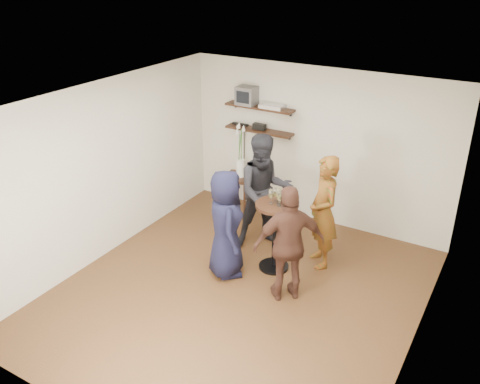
# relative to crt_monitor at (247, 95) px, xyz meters

# --- Properties ---
(room) EXTENTS (4.58, 5.08, 2.68)m
(room) POSITION_rel_crt_monitor_xyz_m (1.23, -2.38, -0.72)
(room) COLOR #492617
(room) RESTS_ON ground
(shelf_upper) EXTENTS (1.20, 0.25, 0.04)m
(shelf_upper) POSITION_rel_crt_monitor_xyz_m (0.23, 0.00, -0.17)
(shelf_upper) COLOR black
(shelf_upper) RESTS_ON room
(shelf_lower) EXTENTS (1.20, 0.25, 0.04)m
(shelf_lower) POSITION_rel_crt_monitor_xyz_m (0.23, 0.00, -0.57)
(shelf_lower) COLOR black
(shelf_lower) RESTS_ON room
(crt_monitor) EXTENTS (0.32, 0.30, 0.30)m
(crt_monitor) POSITION_rel_crt_monitor_xyz_m (0.00, 0.00, 0.00)
(crt_monitor) COLOR #59595B
(crt_monitor) RESTS_ON shelf_upper
(dvd_deck) EXTENTS (0.40, 0.24, 0.06)m
(dvd_deck) POSITION_rel_crt_monitor_xyz_m (0.47, 0.00, -0.12)
(dvd_deck) COLOR silver
(dvd_deck) RESTS_ON shelf_upper
(radio) EXTENTS (0.22, 0.10, 0.10)m
(radio) POSITION_rel_crt_monitor_xyz_m (0.24, 0.00, -0.50)
(radio) COLOR black
(radio) RESTS_ON shelf_lower
(power_strip) EXTENTS (0.30, 0.05, 0.03)m
(power_strip) POSITION_rel_crt_monitor_xyz_m (-0.16, 0.05, -0.54)
(power_strip) COLOR black
(power_strip) RESTS_ON shelf_lower
(side_table) EXTENTS (0.61, 0.61, 0.61)m
(side_table) POSITION_rel_crt_monitor_xyz_m (-0.03, -0.17, -1.51)
(side_table) COLOR black
(side_table) RESTS_ON room
(vase_lilies) EXTENTS (0.20, 0.20, 1.02)m
(vase_lilies) POSITION_rel_crt_monitor_xyz_m (-0.03, -0.18, -1.08)
(vase_lilies) COLOR white
(vase_lilies) RESTS_ON side_table
(drinks_table) EXTENTS (0.57, 0.57, 1.03)m
(drinks_table) POSITION_rel_crt_monitor_xyz_m (1.36, -1.59, -1.35)
(drinks_table) COLOR black
(drinks_table) RESTS_ON room
(wine_glass_fl) EXTENTS (0.07, 0.07, 0.20)m
(wine_glass_fl) POSITION_rel_crt_monitor_xyz_m (1.30, -1.61, -0.85)
(wine_glass_fl) COLOR silver
(wine_glass_fl) RESTS_ON drinks_table
(wine_glass_fr) EXTENTS (0.07, 0.07, 0.21)m
(wine_glass_fr) POSITION_rel_crt_monitor_xyz_m (1.44, -1.62, -0.84)
(wine_glass_fr) COLOR silver
(wine_glass_fr) RESTS_ON drinks_table
(wine_glass_bl) EXTENTS (0.07, 0.07, 0.20)m
(wine_glass_bl) POSITION_rel_crt_monitor_xyz_m (1.33, -1.52, -0.85)
(wine_glass_bl) COLOR silver
(wine_glass_bl) RESTS_ON drinks_table
(wine_glass_br) EXTENTS (0.07, 0.07, 0.22)m
(wine_glass_br) POSITION_rel_crt_monitor_xyz_m (1.39, -1.57, -0.83)
(wine_glass_br) COLOR silver
(wine_glass_br) RESTS_ON drinks_table
(person_plaid) EXTENTS (0.70, 0.72, 1.68)m
(person_plaid) POSITION_rel_crt_monitor_xyz_m (1.89, -1.13, -1.18)
(person_plaid) COLOR red
(person_plaid) RESTS_ON room
(person_dark) EXTENTS (1.10, 1.08, 1.79)m
(person_dark) POSITION_rel_crt_monitor_xyz_m (0.91, -1.06, -1.12)
(person_dark) COLOR black
(person_dark) RESTS_ON room
(person_navy) EXTENTS (0.87, 0.91, 1.57)m
(person_navy) POSITION_rel_crt_monitor_xyz_m (0.83, -2.04, -1.23)
(person_navy) COLOR black
(person_navy) RESTS_ON room
(person_brown) EXTENTS (0.96, 0.91, 1.60)m
(person_brown) POSITION_rel_crt_monitor_xyz_m (1.83, -2.11, -1.22)
(person_brown) COLOR #46281E
(person_brown) RESTS_ON room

